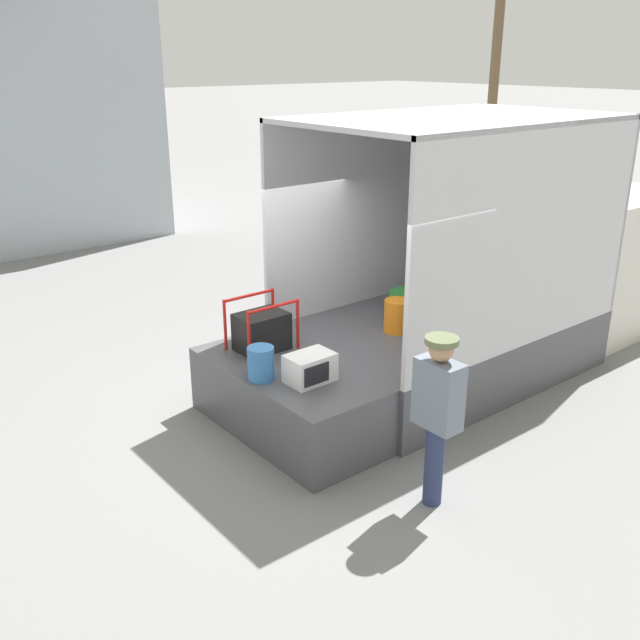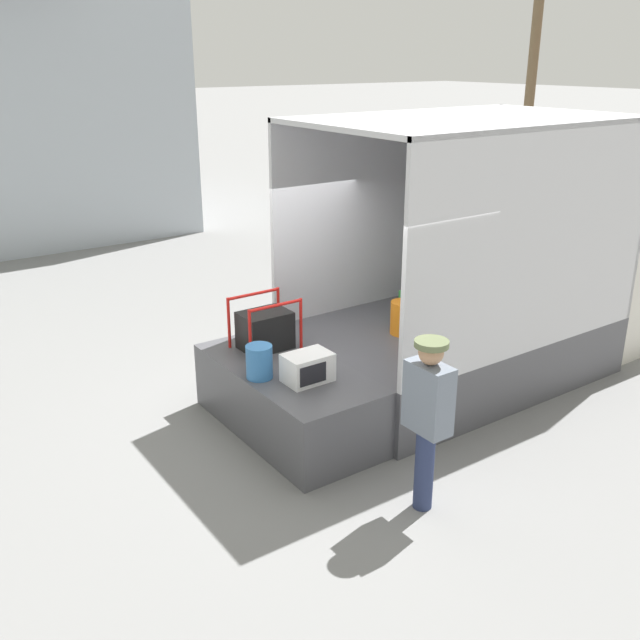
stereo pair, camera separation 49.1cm
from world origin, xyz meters
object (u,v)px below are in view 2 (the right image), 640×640
(box_truck, at_px, (540,285))
(orange_bucket, at_px, (259,362))
(portable_generator, at_px, (267,329))
(utility_pole, at_px, (534,55))
(worker_person, at_px, (428,408))
(microwave, at_px, (308,368))

(box_truck, bearing_deg, orange_bucket, -179.26)
(box_truck, xyz_separation_m, portable_generator, (-4.12, 0.61, 0.05))
(portable_generator, distance_m, utility_pole, 14.93)
(portable_generator, xyz_separation_m, utility_pole, (12.83, 7.03, 2.98))
(utility_pole, bearing_deg, orange_bucket, -149.97)
(worker_person, height_order, utility_pole, utility_pole)
(worker_person, bearing_deg, microwave, 99.09)
(microwave, distance_m, orange_bucket, 0.52)
(microwave, xyz_separation_m, orange_bucket, (-0.37, 0.37, 0.03))
(portable_generator, bearing_deg, microwave, -96.75)
(box_truck, bearing_deg, worker_person, -153.61)
(microwave, distance_m, portable_generator, 1.05)
(utility_pole, bearing_deg, box_truck, -138.75)
(portable_generator, height_order, orange_bucket, portable_generator)
(orange_bucket, bearing_deg, worker_person, -72.17)
(microwave, bearing_deg, box_truck, 5.77)
(orange_bucket, bearing_deg, utility_pole, 30.03)
(orange_bucket, height_order, worker_person, worker_person)
(orange_bucket, distance_m, utility_pole, 15.69)
(box_truck, relative_size, microwave, 12.59)
(box_truck, relative_size, orange_bucket, 17.21)
(microwave, relative_size, orange_bucket, 1.37)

